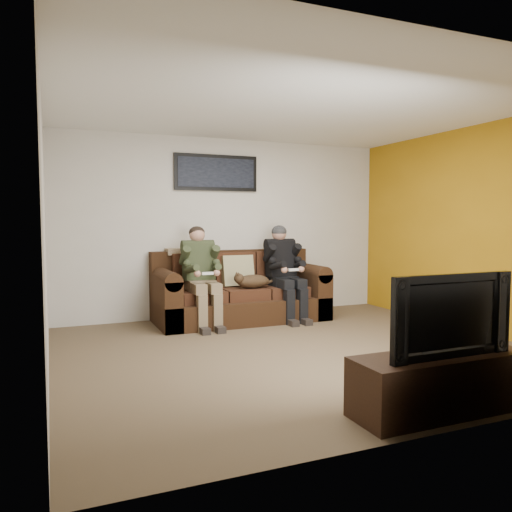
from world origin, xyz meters
name	(u,v)px	position (x,y,z in m)	size (l,w,h in m)	color
floor	(298,350)	(0.00, 0.00, 0.00)	(5.00, 5.00, 0.00)	brown
ceiling	(299,107)	(0.00, 0.00, 2.60)	(5.00, 5.00, 0.00)	silver
wall_back	(228,228)	(0.00, 2.25, 1.30)	(5.00, 5.00, 0.00)	beige
wall_front	(458,238)	(0.00, -2.25, 1.30)	(5.00, 5.00, 0.00)	beige
wall_left	(45,233)	(-2.50, 0.00, 1.30)	(4.50, 4.50, 0.00)	beige
wall_right	(475,229)	(2.50, 0.00, 1.30)	(4.50, 4.50, 0.00)	beige
accent_wall_right	(474,229)	(2.49, 0.00, 1.30)	(4.50, 4.50, 0.00)	#AB7611
sofa	(239,294)	(0.01, 1.84, 0.37)	(2.38, 1.03, 0.97)	black
throw_pillow	(238,271)	(0.01, 1.88, 0.69)	(0.45, 0.13, 0.43)	tan
throw_blanket	(183,251)	(-0.71, 2.13, 0.97)	(0.49, 0.24, 0.09)	#BDAB8B
person_left	(201,270)	(-0.61, 1.63, 0.76)	(0.51, 0.87, 1.33)	#7E6A4F
person_right	(284,266)	(0.62, 1.64, 0.76)	(0.51, 0.86, 1.34)	black
cat	(252,281)	(0.10, 1.57, 0.58)	(0.66, 0.26, 0.24)	#4D351E
framed_poster	(216,173)	(-0.19, 2.22, 2.10)	(1.25, 0.05, 0.52)	black
tv_stand	(440,383)	(0.16, -1.95, 0.22)	(1.38, 0.44, 0.43)	black
television	(442,314)	(0.16, -1.95, 0.74)	(1.05, 0.14, 0.60)	black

